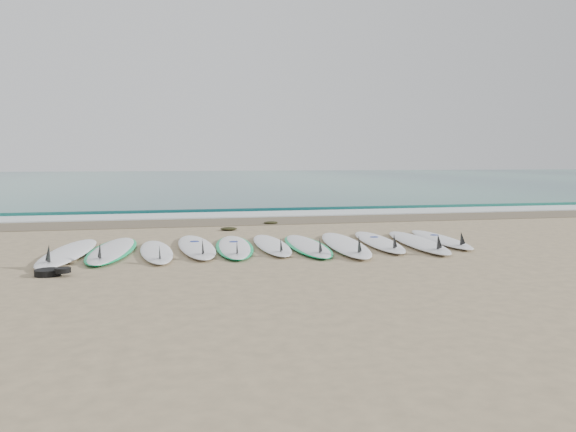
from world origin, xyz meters
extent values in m
plane|color=#9A8563|center=(0.00, 0.00, 0.00)|extent=(120.00, 120.00, 0.00)
cube|color=#1E6762|center=(0.00, 32.50, 0.01)|extent=(120.00, 55.00, 0.03)
cube|color=brown|center=(0.00, 4.10, 0.01)|extent=(120.00, 1.80, 0.01)
cube|color=silver|center=(0.00, 5.50, 0.02)|extent=(120.00, 1.40, 0.04)
cube|color=#1E6762|center=(0.00, 7.00, 0.05)|extent=(120.00, 1.00, 0.10)
ellipsoid|color=white|center=(-3.17, -0.02, 0.05)|extent=(0.84, 2.84, 0.09)
cone|color=black|center=(-3.27, -1.04, 0.21)|extent=(0.26, 0.32, 0.30)
ellipsoid|color=white|center=(-2.54, 0.11, 0.05)|extent=(0.78, 2.74, 0.09)
ellipsoid|color=#00B75C|center=(-2.54, 0.11, 0.04)|extent=(0.88, 2.77, 0.06)
cone|color=black|center=(-2.62, -0.87, 0.20)|extent=(0.25, 0.31, 0.29)
ellipsoid|color=white|center=(-1.86, -0.15, 0.04)|extent=(0.65, 2.36, 0.08)
cone|color=black|center=(-1.80, -1.00, 0.18)|extent=(0.22, 0.26, 0.25)
ellipsoid|color=white|center=(-1.22, 0.19, 0.05)|extent=(0.68, 2.69, 0.09)
cone|color=black|center=(-1.18, -0.79, 0.20)|extent=(0.24, 0.29, 0.28)
cylinder|color=navy|center=(-1.23, 0.44, 0.09)|extent=(0.16, 0.16, 0.01)
ellipsoid|color=white|center=(-0.61, 0.07, 0.04)|extent=(0.71, 2.55, 0.08)
ellipsoid|color=#00B75C|center=(-0.61, 0.07, 0.04)|extent=(0.80, 2.58, 0.06)
cone|color=black|center=(-0.67, -0.85, 0.19)|extent=(0.23, 0.28, 0.27)
cylinder|color=navy|center=(-0.59, 0.31, 0.09)|extent=(0.16, 0.16, 0.01)
ellipsoid|color=white|center=(0.03, 0.12, 0.04)|extent=(0.57, 2.48, 0.08)
cone|color=black|center=(0.01, -0.78, 0.19)|extent=(0.21, 0.27, 0.26)
ellipsoid|color=silver|center=(0.60, -0.09, 0.04)|extent=(0.62, 2.56, 0.08)
ellipsoid|color=#00B75C|center=(0.60, -0.09, 0.04)|extent=(0.71, 2.58, 0.06)
cone|color=black|center=(0.56, -1.01, 0.19)|extent=(0.22, 0.28, 0.27)
ellipsoid|color=white|center=(1.23, -0.15, 0.05)|extent=(0.91, 2.94, 0.09)
cone|color=black|center=(1.12, -1.20, 0.22)|extent=(0.28, 0.33, 0.31)
ellipsoid|color=white|center=(1.92, 0.06, 0.05)|extent=(0.82, 2.67, 0.08)
cone|color=black|center=(1.82, -0.89, 0.20)|extent=(0.25, 0.30, 0.28)
cylinder|color=navy|center=(1.94, 0.32, 0.09)|extent=(0.17, 0.17, 0.01)
ellipsoid|color=white|center=(2.55, -0.14, 0.05)|extent=(0.87, 2.81, 0.09)
cone|color=black|center=(2.44, -1.15, 0.21)|extent=(0.26, 0.32, 0.29)
ellipsoid|color=white|center=(3.11, 0.12, 0.04)|extent=(0.71, 2.52, 0.08)
cone|color=black|center=(3.04, -0.78, 0.19)|extent=(0.23, 0.28, 0.26)
cylinder|color=navy|center=(3.13, 0.36, 0.08)|extent=(0.15, 0.15, 0.01)
ellipsoid|color=black|center=(-0.43, 2.50, 0.03)|extent=(0.35, 0.27, 0.07)
ellipsoid|color=black|center=(0.64, 3.42, 0.03)|extent=(0.33, 0.26, 0.06)
cylinder|color=black|center=(-3.19, -1.55, 0.04)|extent=(0.32, 0.32, 0.08)
cylinder|color=black|center=(-2.99, -1.65, 0.08)|extent=(0.20, 0.20, 0.06)
camera|label=1|loc=(-1.69, -9.08, 1.48)|focal=35.00mm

